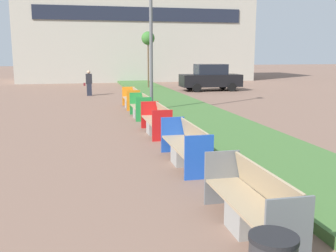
{
  "coord_description": "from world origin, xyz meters",
  "views": [
    {
      "loc": [
        -1.42,
        2.79,
        2.58
      ],
      "look_at": [
        0.9,
        13.25,
        0.6
      ],
      "focal_mm": 42.0,
      "sensor_mm": 36.0,
      "label": 1
    }
  ],
  "objects_px": {
    "bench_green_frame": "(141,109)",
    "parked_car_distant": "(210,78)",
    "bench_red_frame": "(157,123)",
    "bench_orange_frame": "(132,100)",
    "pedestrian_walking": "(89,83)",
    "street_lamp_post": "(151,15)",
    "bench_blue_frame": "(186,148)",
    "sapling_tree_far": "(148,39)",
    "bench_grey_frame": "(251,207)"
  },
  "relations": [
    {
      "from": "bench_red_frame",
      "to": "parked_car_distant",
      "type": "relative_size",
      "value": 0.52
    },
    {
      "from": "bench_blue_frame",
      "to": "bench_red_frame",
      "type": "height_order",
      "value": "same"
    },
    {
      "from": "bench_blue_frame",
      "to": "sapling_tree_far",
      "type": "bearing_deg",
      "value": 82.91
    },
    {
      "from": "bench_red_frame",
      "to": "street_lamp_post",
      "type": "relative_size",
      "value": 0.29
    },
    {
      "from": "bench_green_frame",
      "to": "bench_orange_frame",
      "type": "distance_m",
      "value": 3.02
    },
    {
      "from": "bench_green_frame",
      "to": "street_lamp_post",
      "type": "xyz_separation_m",
      "value": [
        0.61,
        0.99,
        3.79
      ]
    },
    {
      "from": "bench_green_frame",
      "to": "street_lamp_post",
      "type": "relative_size",
      "value": 0.25
    },
    {
      "from": "bench_blue_frame",
      "to": "bench_orange_frame",
      "type": "relative_size",
      "value": 1.23
    },
    {
      "from": "bench_red_frame",
      "to": "pedestrian_walking",
      "type": "relative_size",
      "value": 1.42
    },
    {
      "from": "bench_grey_frame",
      "to": "sapling_tree_far",
      "type": "xyz_separation_m",
      "value": [
        2.41,
        23.0,
        3.2
      ]
    },
    {
      "from": "bench_grey_frame",
      "to": "street_lamp_post",
      "type": "bearing_deg",
      "value": 87.01
    },
    {
      "from": "bench_grey_frame",
      "to": "bench_orange_frame",
      "type": "height_order",
      "value": "same"
    },
    {
      "from": "street_lamp_post",
      "to": "parked_car_distant",
      "type": "bearing_deg",
      "value": 58.58
    },
    {
      "from": "bench_blue_frame",
      "to": "bench_orange_frame",
      "type": "bearing_deg",
      "value": 90.03
    },
    {
      "from": "bench_green_frame",
      "to": "bench_orange_frame",
      "type": "bearing_deg",
      "value": 89.98
    },
    {
      "from": "bench_red_frame",
      "to": "street_lamp_post",
      "type": "distance_m",
      "value": 5.81
    },
    {
      "from": "sapling_tree_far",
      "to": "bench_blue_frame",
      "type": "bearing_deg",
      "value": -97.09
    },
    {
      "from": "bench_red_frame",
      "to": "bench_green_frame",
      "type": "relative_size",
      "value": 1.16
    },
    {
      "from": "parked_car_distant",
      "to": "pedestrian_walking",
      "type": "bearing_deg",
      "value": -168.35
    },
    {
      "from": "bench_green_frame",
      "to": "street_lamp_post",
      "type": "height_order",
      "value": "street_lamp_post"
    },
    {
      "from": "bench_red_frame",
      "to": "sapling_tree_far",
      "type": "bearing_deg",
      "value": 81.28
    },
    {
      "from": "bench_blue_frame",
      "to": "pedestrian_walking",
      "type": "height_order",
      "value": "pedestrian_walking"
    },
    {
      "from": "bench_green_frame",
      "to": "parked_car_distant",
      "type": "bearing_deg",
      "value": 58.53
    },
    {
      "from": "bench_orange_frame",
      "to": "street_lamp_post",
      "type": "xyz_separation_m",
      "value": [
        0.61,
        -2.04,
        3.79
      ]
    },
    {
      "from": "bench_red_frame",
      "to": "bench_green_frame",
      "type": "bearing_deg",
      "value": 90.07
    },
    {
      "from": "bench_grey_frame",
      "to": "bench_green_frame",
      "type": "height_order",
      "value": "same"
    },
    {
      "from": "bench_orange_frame",
      "to": "street_lamp_post",
      "type": "relative_size",
      "value": 0.26
    },
    {
      "from": "bench_green_frame",
      "to": "parked_car_distant",
      "type": "relative_size",
      "value": 0.45
    },
    {
      "from": "pedestrian_walking",
      "to": "street_lamp_post",
      "type": "bearing_deg",
      "value": -73.1
    },
    {
      "from": "bench_red_frame",
      "to": "bench_orange_frame",
      "type": "distance_m",
      "value": 6.41
    },
    {
      "from": "bench_green_frame",
      "to": "sapling_tree_far",
      "type": "relative_size",
      "value": 0.46
    },
    {
      "from": "sapling_tree_far",
      "to": "parked_car_distant",
      "type": "height_order",
      "value": "sapling_tree_far"
    },
    {
      "from": "bench_green_frame",
      "to": "sapling_tree_far",
      "type": "bearing_deg",
      "value": 78.92
    },
    {
      "from": "street_lamp_post",
      "to": "sapling_tree_far",
      "type": "relative_size",
      "value": 1.83
    },
    {
      "from": "bench_red_frame",
      "to": "bench_orange_frame",
      "type": "height_order",
      "value": "same"
    },
    {
      "from": "bench_red_frame",
      "to": "bench_green_frame",
      "type": "distance_m",
      "value": 3.38
    },
    {
      "from": "sapling_tree_far",
      "to": "pedestrian_walking",
      "type": "distance_m",
      "value": 6.01
    },
    {
      "from": "bench_grey_frame",
      "to": "parked_car_distant",
      "type": "xyz_separation_m",
      "value": [
        6.57,
        21.42,
        0.54
      ]
    },
    {
      "from": "bench_green_frame",
      "to": "sapling_tree_far",
      "type": "distance_m",
      "value": 12.95
    },
    {
      "from": "bench_blue_frame",
      "to": "parked_car_distant",
      "type": "xyz_separation_m",
      "value": [
        6.56,
        17.75,
        0.54
      ]
    },
    {
      "from": "bench_blue_frame",
      "to": "bench_orange_frame",
      "type": "height_order",
      "value": "same"
    },
    {
      "from": "parked_car_distant",
      "to": "sapling_tree_far",
      "type": "bearing_deg",
      "value": 160.21
    },
    {
      "from": "pedestrian_walking",
      "to": "parked_car_distant",
      "type": "height_order",
      "value": "parked_car_distant"
    },
    {
      "from": "bench_grey_frame",
      "to": "sapling_tree_far",
      "type": "bearing_deg",
      "value": 84.03
    },
    {
      "from": "bench_green_frame",
      "to": "pedestrian_walking",
      "type": "relative_size",
      "value": 1.22
    },
    {
      "from": "bench_orange_frame",
      "to": "pedestrian_walking",
      "type": "relative_size",
      "value": 1.26
    },
    {
      "from": "street_lamp_post",
      "to": "pedestrian_walking",
      "type": "relative_size",
      "value": 4.84
    },
    {
      "from": "street_lamp_post",
      "to": "bench_red_frame",
      "type": "bearing_deg",
      "value": -97.96
    },
    {
      "from": "bench_red_frame",
      "to": "bench_green_frame",
      "type": "height_order",
      "value": "same"
    },
    {
      "from": "bench_blue_frame",
      "to": "bench_green_frame",
      "type": "distance_m",
      "value": 7.01
    }
  ]
}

